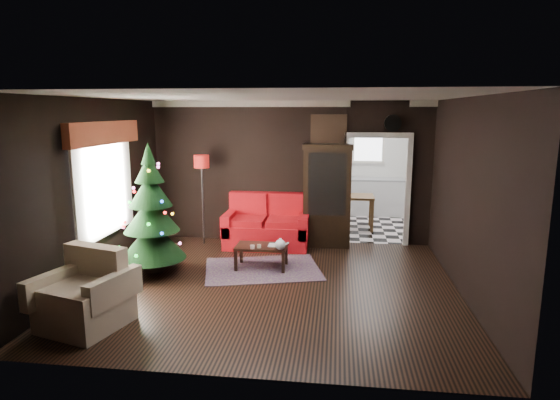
# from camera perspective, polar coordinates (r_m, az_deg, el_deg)

# --- Properties ---
(floor) EXTENTS (5.50, 5.50, 0.00)m
(floor) POSITION_cam_1_polar(r_m,az_deg,el_deg) (7.16, -0.90, -10.44)
(floor) COLOR black
(floor) RESTS_ON ground
(ceiling) EXTENTS (5.50, 5.50, 0.00)m
(ceiling) POSITION_cam_1_polar(r_m,az_deg,el_deg) (6.68, -0.98, 12.56)
(ceiling) COLOR white
(ceiling) RESTS_ON ground
(wall_back) EXTENTS (5.50, 0.00, 5.50)m
(wall_back) POSITION_cam_1_polar(r_m,az_deg,el_deg) (9.24, 1.23, 3.38)
(wall_back) COLOR black
(wall_back) RESTS_ON ground
(wall_front) EXTENTS (5.50, 0.00, 5.50)m
(wall_front) POSITION_cam_1_polar(r_m,az_deg,el_deg) (4.38, -5.52, -5.11)
(wall_front) COLOR black
(wall_front) RESTS_ON ground
(wall_left) EXTENTS (0.00, 5.50, 5.50)m
(wall_left) POSITION_cam_1_polar(r_m,az_deg,el_deg) (7.66, -21.76, 1.06)
(wall_left) COLOR black
(wall_left) RESTS_ON ground
(wall_right) EXTENTS (0.00, 5.50, 5.50)m
(wall_right) POSITION_cam_1_polar(r_m,az_deg,el_deg) (6.96, 22.10, 0.11)
(wall_right) COLOR black
(wall_right) RESTS_ON ground
(doorway) EXTENTS (1.10, 0.10, 2.10)m
(doorway) POSITION_cam_1_polar(r_m,az_deg,el_deg) (9.27, 11.73, 1.00)
(doorway) COLOR silver
(doorway) RESTS_ON ground
(left_window) EXTENTS (0.05, 1.60, 1.40)m
(left_window) POSITION_cam_1_polar(r_m,az_deg,el_deg) (7.81, -20.83, 1.66)
(left_window) COLOR white
(left_window) RESTS_ON wall_left
(valance) EXTENTS (0.12, 2.10, 0.35)m
(valance) POSITION_cam_1_polar(r_m,az_deg,el_deg) (7.69, -20.71, 7.70)
(valance) COLOR #983D26
(valance) RESTS_ON wall_left
(kitchen_floor) EXTENTS (3.00, 3.00, 0.00)m
(kitchen_floor) POSITION_cam_1_polar(r_m,az_deg,el_deg) (10.95, 10.91, -3.08)
(kitchen_floor) COLOR white
(kitchen_floor) RESTS_ON ground
(kitchen_window) EXTENTS (0.70, 0.06, 0.70)m
(kitchen_window) POSITION_cam_1_polar(r_m,az_deg,el_deg) (12.12, 10.77, 6.40)
(kitchen_window) COLOR white
(kitchen_window) RESTS_ON ground
(rug) EXTENTS (2.16, 1.80, 0.01)m
(rug) POSITION_cam_1_polar(r_m,az_deg,el_deg) (7.85, -2.16, -8.46)
(rug) COLOR #513F4D
(rug) RESTS_ON ground
(loveseat) EXTENTS (1.70, 0.90, 1.00)m
(loveseat) POSITION_cam_1_polar(r_m,az_deg,el_deg) (9.01, -1.62, -2.63)
(loveseat) COLOR maroon
(loveseat) RESTS_ON ground
(curio_cabinet) EXTENTS (0.90, 0.45, 1.90)m
(curio_cabinet) POSITION_cam_1_polar(r_m,az_deg,el_deg) (9.03, 5.80, 0.27)
(curio_cabinet) COLOR black
(curio_cabinet) RESTS_ON ground
(floor_lamp) EXTENTS (0.36, 0.36, 1.88)m
(floor_lamp) POSITION_cam_1_polar(r_m,az_deg,el_deg) (9.24, -9.46, -0.34)
(floor_lamp) COLOR black
(floor_lamp) RESTS_ON ground
(christmas_tree) EXTENTS (1.17, 1.17, 2.00)m
(christmas_tree) POSITION_cam_1_polar(r_m,az_deg,el_deg) (7.65, -15.53, -1.25)
(christmas_tree) COLOR black
(christmas_tree) RESTS_ON ground
(armchair) EXTENTS (1.13, 1.13, 0.94)m
(armchair) POSITION_cam_1_polar(r_m,az_deg,el_deg) (6.21, -22.92, -10.21)
(armchair) COLOR beige
(armchair) RESTS_ON ground
(coffee_table) EXTENTS (0.86, 0.52, 0.38)m
(coffee_table) POSITION_cam_1_polar(r_m,az_deg,el_deg) (7.85, -2.27, -6.94)
(coffee_table) COLOR black
(coffee_table) RESTS_ON rug
(teapot) EXTENTS (0.25, 0.25, 0.18)m
(teapot) POSITION_cam_1_polar(r_m,az_deg,el_deg) (7.53, 0.03, -5.46)
(teapot) COLOR white
(teapot) RESTS_ON coffee_table
(cup_a) EXTENTS (0.07, 0.07, 0.06)m
(cup_a) POSITION_cam_1_polar(r_m,az_deg,el_deg) (7.66, -2.59, -5.68)
(cup_a) COLOR beige
(cup_a) RESTS_ON coffee_table
(cup_b) EXTENTS (0.08, 0.08, 0.06)m
(cup_b) POSITION_cam_1_polar(r_m,az_deg,el_deg) (7.61, -3.41, -5.76)
(cup_b) COLOR silver
(cup_b) RESTS_ON coffee_table
(book) EXTENTS (0.16, 0.02, 0.21)m
(book) POSITION_cam_1_polar(r_m,az_deg,el_deg) (7.76, -1.43, -4.86)
(book) COLOR gray
(book) RESTS_ON coffee_table
(wall_clock) EXTENTS (0.32, 0.32, 0.06)m
(wall_clock) POSITION_cam_1_polar(r_m,az_deg,el_deg) (9.12, 13.66, 9.17)
(wall_clock) COLOR white
(wall_clock) RESTS_ON wall_back
(painting) EXTENTS (0.62, 0.05, 0.52)m
(painting) POSITION_cam_1_polar(r_m,az_deg,el_deg) (9.07, 5.99, 8.58)
(painting) COLOR #A37437
(painting) RESTS_ON wall_back
(kitchen_counter) EXTENTS (1.80, 0.60, 0.90)m
(kitchen_counter) POSITION_cam_1_polar(r_m,az_deg,el_deg) (12.03, 10.63, 0.37)
(kitchen_counter) COLOR silver
(kitchen_counter) RESTS_ON ground
(kitchen_table) EXTENTS (0.70, 0.70, 0.75)m
(kitchen_table) POSITION_cam_1_polar(r_m,az_deg,el_deg) (10.56, 9.46, -1.47)
(kitchen_table) COLOR brown
(kitchen_table) RESTS_ON ground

